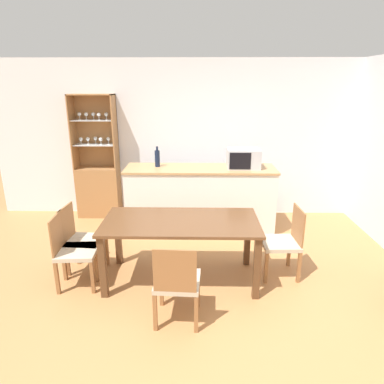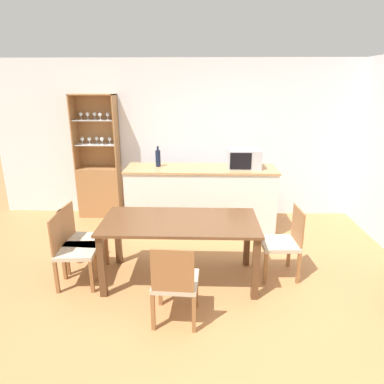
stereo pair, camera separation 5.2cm
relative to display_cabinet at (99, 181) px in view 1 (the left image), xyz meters
name	(u,v)px [view 1 (the left image)]	position (x,y,z in m)	size (l,w,h in m)	color
ground_plane	(198,302)	(1.67, -2.44, -0.60)	(18.00, 18.00, 0.00)	#B27A47
wall_back	(198,140)	(1.67, 0.19, 0.68)	(6.80, 0.06, 2.55)	silver
kitchen_counter	(200,199)	(1.70, -0.55, -0.11)	(2.23, 0.65, 0.98)	white
display_cabinet	(99,181)	(0.00, 0.00, 0.00)	(0.69, 0.33, 2.01)	#A37042
dining_table	(181,229)	(1.48, -2.00, 0.03)	(1.72, 0.83, 0.73)	brown
dining_chair_side_left_near	(73,250)	(0.30, -2.13, -0.18)	(0.44, 0.44, 0.83)	#C1B299
dining_chair_head_near	(177,282)	(1.48, -2.74, -0.18)	(0.43, 0.43, 0.83)	#C1B299
dining_chair_side_left_far	(81,240)	(0.30, -1.87, -0.18)	(0.44, 0.44, 0.83)	#C1B299
dining_chair_side_right_far	(283,242)	(2.66, -1.87, -0.18)	(0.43, 0.43, 0.83)	#C1B299
microwave	(243,159)	(2.33, -0.55, 0.52)	(0.47, 0.35, 0.28)	#B7BABF
wine_bottle	(157,158)	(1.06, -0.49, 0.51)	(0.08, 0.08, 0.30)	#141E38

